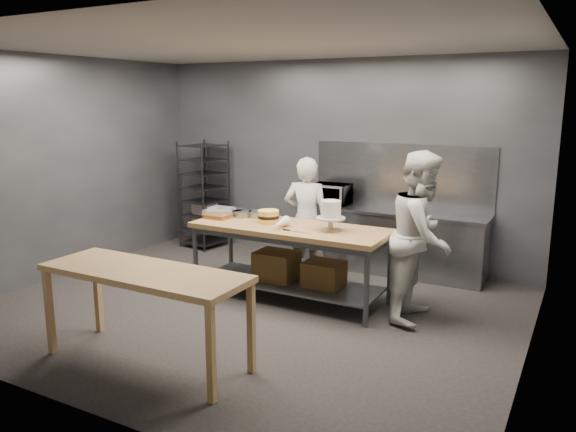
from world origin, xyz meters
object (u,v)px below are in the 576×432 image
(frosted_cake_stand, at_px, (331,212))
(layer_cake, at_px, (268,217))
(chef_behind, at_px, (306,220))
(near_counter, at_px, (144,279))
(work_table, at_px, (292,254))
(speed_rack, at_px, (204,195))
(microwave, at_px, (331,194))
(chef_right, at_px, (422,237))

(frosted_cake_stand, relative_size, layer_cake, 1.36)
(frosted_cake_stand, bearing_deg, chef_behind, 132.73)
(near_counter, bearing_deg, layer_cake, 89.05)
(chef_behind, bearing_deg, work_table, 91.51)
(chef_behind, distance_m, layer_cake, 0.77)
(chef_behind, distance_m, frosted_cake_stand, 1.06)
(chef_behind, relative_size, layer_cake, 6.42)
(work_table, distance_m, near_counter, 2.21)
(near_counter, height_order, layer_cake, layer_cake)
(work_table, height_order, near_counter, work_table)
(speed_rack, bearing_deg, microwave, 2.03)
(near_counter, bearing_deg, microwave, 87.89)
(chef_right, height_order, layer_cake, chef_right)
(layer_cake, bearing_deg, microwave, 86.37)
(work_table, relative_size, frosted_cake_stand, 6.77)
(chef_behind, xyz_separation_m, microwave, (-0.05, 0.90, 0.21))
(speed_rack, xyz_separation_m, chef_behind, (2.31, -0.82, -0.02))
(chef_behind, bearing_deg, speed_rack, -31.92)
(near_counter, distance_m, chef_right, 2.98)
(work_table, height_order, chef_behind, chef_behind)
(work_table, distance_m, speed_rack, 2.94)
(chef_behind, bearing_deg, microwave, -99.04)
(work_table, bearing_deg, speed_rack, 148.06)
(chef_right, xyz_separation_m, microwave, (-1.77, 1.50, 0.11))
(speed_rack, distance_m, chef_right, 4.26)
(work_table, bearing_deg, layer_cake, -179.12)
(speed_rack, height_order, microwave, speed_rack)
(near_counter, distance_m, chef_behind, 2.90)
(speed_rack, relative_size, chef_right, 0.93)
(microwave, xyz_separation_m, layer_cake, (-0.10, -1.63, -0.05))
(speed_rack, height_order, chef_behind, speed_rack)
(speed_rack, height_order, frosted_cake_stand, speed_rack)
(chef_right, distance_m, layer_cake, 1.88)
(chef_behind, height_order, frosted_cake_stand, chef_behind)
(work_table, height_order, chef_right, chef_right)
(speed_rack, bearing_deg, work_table, -31.94)
(work_table, distance_m, layer_cake, 0.54)
(near_counter, relative_size, layer_cake, 7.65)
(frosted_cake_stand, bearing_deg, speed_rack, 152.37)
(chef_behind, distance_m, chef_right, 1.82)
(frosted_cake_stand, distance_m, layer_cake, 0.86)
(speed_rack, xyz_separation_m, microwave, (2.25, 0.08, 0.19))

